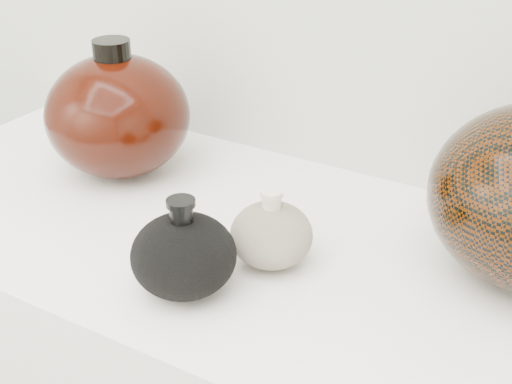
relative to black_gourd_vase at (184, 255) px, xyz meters
The scene contains 3 objects.
black_gourd_vase is the anchor object (origin of this frame).
cream_gourd_vase 0.12m from the black_gourd_vase, 60.46° to the left, with size 0.12×0.12×0.10m.
left_round_pot 0.34m from the black_gourd_vase, 142.35° to the left, with size 0.26×0.26×0.21m.
Camera 1 is at (0.40, 0.27, 1.39)m, focal length 50.00 mm.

